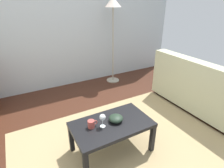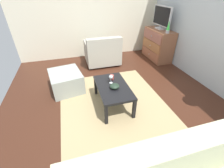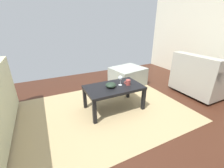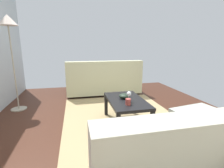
# 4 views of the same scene
# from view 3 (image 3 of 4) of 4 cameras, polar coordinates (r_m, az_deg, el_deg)

# --- Properties ---
(ground_plane) EXTENTS (5.50, 4.44, 0.05)m
(ground_plane) POSITION_cam_3_polar(r_m,az_deg,el_deg) (2.38, 3.93, -12.09)
(ground_plane) COLOR #402115
(area_rug) EXTENTS (2.60, 1.90, 0.01)m
(area_rug) POSITION_cam_3_polar(r_m,az_deg,el_deg) (2.43, -2.61, -10.32)
(area_rug) COLOR tan
(area_rug) RESTS_ON ground_plane
(coffee_table) EXTENTS (0.90, 0.53, 0.40)m
(coffee_table) POSITION_cam_3_polar(r_m,az_deg,el_deg) (2.33, 0.74, -2.10)
(coffee_table) COLOR black
(coffee_table) RESTS_ON ground_plane
(wine_glass) EXTENTS (0.07, 0.07, 0.16)m
(wine_glass) POSITION_cam_3_polar(r_m,az_deg,el_deg) (2.32, 3.28, 2.25)
(wine_glass) COLOR silver
(wine_glass) RESTS_ON coffee_table
(mug) EXTENTS (0.11, 0.08, 0.08)m
(mug) POSITION_cam_3_polar(r_m,az_deg,el_deg) (2.36, 6.21, 0.63)
(mug) COLOR #AA453E
(mug) RESTS_ON coffee_table
(bowl_decorative) EXTENTS (0.17, 0.17, 0.07)m
(bowl_decorative) POSITION_cam_3_polar(r_m,az_deg,el_deg) (2.26, -0.46, -0.42)
(bowl_decorative) COLOR #203023
(bowl_decorative) RESTS_ON coffee_table
(armchair) EXTENTS (0.80, 0.90, 0.79)m
(armchair) POSITION_cam_3_polar(r_m,az_deg,el_deg) (3.36, 31.20, 2.10)
(armchair) COLOR #332319
(armchair) RESTS_ON ground_plane
(ottoman) EXTENTS (0.79, 0.71, 0.40)m
(ottoman) POSITION_cam_3_polar(r_m,az_deg,el_deg) (3.37, 6.11, 3.03)
(ottoman) COLOR #99A198
(ottoman) RESTS_ON ground_plane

